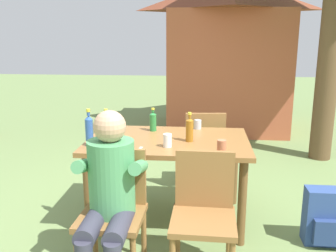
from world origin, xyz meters
TOP-DOWN VIEW (x-y plane):
  - ground_plane at (0.00, 0.00)m, footprint 24.00×24.00m
  - dining_table at (0.00, 0.00)m, footprint 1.41×0.93m
  - chair_near_left at (-0.32, -0.76)m, footprint 0.45×0.45m
  - chair_far_right at (0.32, 0.76)m, footprint 0.48×0.48m
  - chair_near_right at (0.32, -0.76)m, footprint 0.45×0.45m
  - person_in_white_shirt at (-0.32, -0.87)m, footprint 0.47×0.61m
  - bottle_blue at (-0.63, -0.25)m, footprint 0.06×0.06m
  - bottle_amber at (0.19, -0.05)m, footprint 0.06×0.06m
  - bottle_green at (-0.17, 0.28)m, footprint 0.06×0.06m
  - bottle_olive at (-0.49, -0.21)m, footprint 0.06×0.06m
  - cup_white at (0.02, -0.23)m, footprint 0.07×0.07m
  - cup_steel at (0.26, 0.40)m, footprint 0.07×0.07m
  - cup_terracotta at (0.45, -0.36)m, footprint 0.07×0.07m
  - table_knife at (-0.21, -0.40)m, footprint 0.05×0.24m
  - backpack_by_near_side at (1.31, -0.30)m, footprint 0.33×0.23m
  - brick_kiosk at (0.72, 3.61)m, footprint 2.29×1.97m

SIDE VIEW (x-z plane):
  - ground_plane at x=0.00m, z-range 0.00..0.00m
  - backpack_by_near_side at x=1.31m, z-range -0.01..0.46m
  - chair_near_left at x=-0.32m, z-range 0.05..0.92m
  - chair_far_right at x=0.32m, z-range 0.05..0.92m
  - chair_near_right at x=0.32m, z-range 0.05..0.92m
  - person_in_white_shirt at x=-0.32m, z-range 0.07..1.25m
  - dining_table at x=0.00m, z-range 0.28..1.05m
  - table_knife at x=-0.21m, z-range 0.76..0.77m
  - cup_steel at x=0.26m, z-range 0.76..0.85m
  - cup_terracotta at x=0.45m, z-range 0.76..0.87m
  - cup_white at x=0.02m, z-range 0.76..0.87m
  - bottle_green at x=-0.17m, z-range 0.75..0.97m
  - bottle_amber at x=0.19m, z-range 0.75..1.00m
  - bottle_olive at x=-0.49m, z-range 0.74..1.05m
  - bottle_blue at x=-0.63m, z-range 0.74..1.05m
  - brick_kiosk at x=0.72m, z-range 0.07..2.67m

